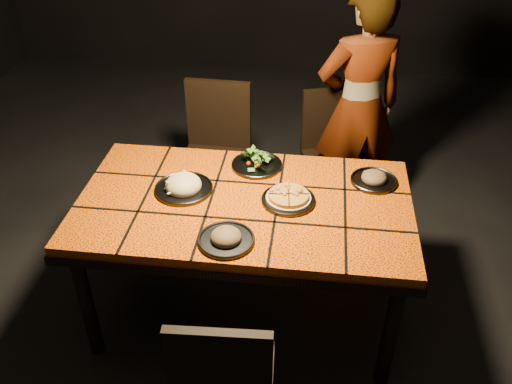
# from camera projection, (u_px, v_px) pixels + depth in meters

# --- Properties ---
(room_shell) EXTENTS (6.04, 7.04, 3.08)m
(room_shell) POSITION_uv_depth(u_px,v_px,m) (242.00, 49.00, 2.17)
(room_shell) COLOR black
(room_shell) RESTS_ON ground
(dining_table) EXTENTS (1.62, 0.92, 0.75)m
(dining_table) POSITION_uv_depth(u_px,v_px,m) (244.00, 213.00, 2.64)
(dining_table) COLOR #FB6007
(dining_table) RESTS_ON ground
(chair_near) EXTENTS (0.40, 0.40, 0.84)m
(chair_near) POSITION_uv_depth(u_px,v_px,m) (224.00, 375.00, 2.10)
(chair_near) COLOR black
(chair_near) RESTS_ON ground
(chair_far_left) EXTENTS (0.43, 0.43, 0.92)m
(chair_far_left) POSITION_uv_depth(u_px,v_px,m) (216.00, 144.00, 3.47)
(chair_far_left) COLOR black
(chair_far_left) RESTS_ON ground
(chair_far_right) EXTENTS (0.48, 0.48, 0.85)m
(chair_far_right) POSITION_uv_depth(u_px,v_px,m) (333.00, 145.00, 3.55)
(chair_far_right) COLOR black
(chair_far_right) RESTS_ON ground
(diner) EXTENTS (0.65, 0.53, 1.54)m
(diner) POSITION_uv_depth(u_px,v_px,m) (359.00, 108.00, 3.37)
(diner) COLOR brown
(diner) RESTS_ON ground
(plate_pizza) EXTENTS (0.26, 0.26, 0.04)m
(plate_pizza) POSITION_uv_depth(u_px,v_px,m) (288.00, 198.00, 2.58)
(plate_pizza) COLOR #35353A
(plate_pizza) RESTS_ON dining_table
(plate_pasta) EXTENTS (0.29, 0.29, 0.09)m
(plate_pasta) POSITION_uv_depth(u_px,v_px,m) (184.00, 186.00, 2.65)
(plate_pasta) COLOR #35353A
(plate_pasta) RESTS_ON dining_table
(plate_salad) EXTENTS (0.27, 0.27, 0.07)m
(plate_salad) POSITION_uv_depth(u_px,v_px,m) (257.00, 162.00, 2.83)
(plate_salad) COLOR #35353A
(plate_salad) RESTS_ON dining_table
(plate_mushroom_a) EXTENTS (0.25, 0.25, 0.08)m
(plate_mushroom_a) POSITION_uv_depth(u_px,v_px,m) (226.00, 238.00, 2.34)
(plate_mushroom_a) COLOR #35353A
(plate_mushroom_a) RESTS_ON dining_table
(plate_mushroom_b) EXTENTS (0.23, 0.23, 0.08)m
(plate_mushroom_b) POSITION_uv_depth(u_px,v_px,m) (374.00, 179.00, 2.71)
(plate_mushroom_b) COLOR #35353A
(plate_mushroom_b) RESTS_ON dining_table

